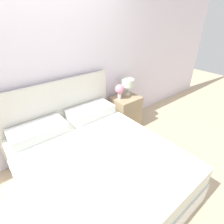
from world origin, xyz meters
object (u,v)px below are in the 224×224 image
(bed, at_px, (94,164))
(flower_vase, at_px, (120,90))
(table_lamp, at_px, (128,84))
(nightstand, at_px, (126,112))

(bed, distance_m, flower_vase, 1.37)
(table_lamp, bearing_deg, flower_vase, -175.18)
(table_lamp, xyz_separation_m, flower_vase, (-0.20, -0.02, -0.06))
(bed, xyz_separation_m, table_lamp, (1.26, 0.75, 0.54))
(nightstand, height_order, flower_vase, flower_vase)
(table_lamp, bearing_deg, nightstand, -142.59)
(bed, relative_size, table_lamp, 6.32)
(nightstand, relative_size, flower_vase, 2.32)
(nightstand, bearing_deg, flower_vase, 164.00)
(bed, height_order, flower_vase, bed)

